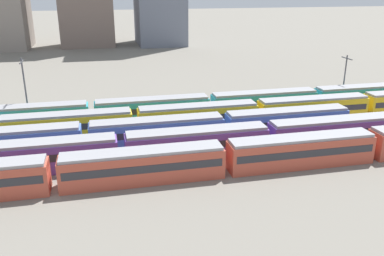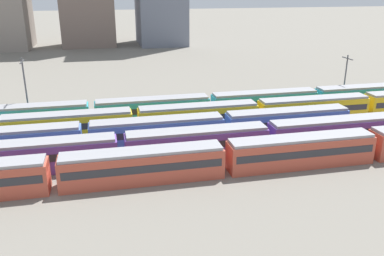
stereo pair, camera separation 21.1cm
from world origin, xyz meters
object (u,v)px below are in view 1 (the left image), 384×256
at_px(train_track_0, 225,158).
at_px(train_track_1, 197,143).
at_px(train_track_3, 257,112).
at_px(train_track_2, 157,132).
at_px(train_track_4, 264,102).
at_px(catenary_pole_3, 345,76).
at_px(catenary_pole_1, 25,88).

bearing_deg(train_track_0, train_track_1, 111.78).
height_order(train_track_1, train_track_3, same).
distance_m(train_track_1, train_track_2, 6.76).
bearing_deg(train_track_1, train_track_4, 45.54).
distance_m(train_track_3, train_track_4, 6.14).
height_order(train_track_1, train_track_4, same).
height_order(train_track_1, catenary_pole_3, catenary_pole_3).
distance_m(train_track_0, catenary_pole_3, 38.01).
bearing_deg(catenary_pole_3, train_track_0, -141.59).
bearing_deg(train_track_1, train_track_0, -68.22).
bearing_deg(train_track_1, catenary_pole_3, 30.00).
bearing_deg(train_track_3, catenary_pole_3, 21.94).
xyz_separation_m(train_track_1, train_track_4, (15.31, 15.60, 0.00)).
height_order(train_track_0, catenary_pole_1, catenary_pole_1).
height_order(train_track_3, catenary_pole_1, catenary_pole_1).
distance_m(train_track_0, train_track_2, 12.21).
height_order(train_track_0, train_track_2, same).
bearing_deg(catenary_pole_1, train_track_1, -39.09).
height_order(train_track_2, catenary_pole_3, catenary_pole_3).
xyz_separation_m(train_track_4, catenary_pole_3, (16.46, 2.74, 3.01)).
bearing_deg(train_track_0, catenary_pole_1, 136.33).
distance_m(train_track_0, catenary_pole_1, 34.35).
bearing_deg(catenary_pole_1, train_track_4, -4.19).
bearing_deg(catenary_pole_1, train_track_3, -12.96).
bearing_deg(train_track_4, catenary_pole_3, 9.46).
xyz_separation_m(train_track_1, catenary_pole_1, (-22.62, 18.38, 3.83)).
relative_size(catenary_pole_1, catenary_pole_3, 1.18).
bearing_deg(train_track_0, train_track_4, 57.54).
relative_size(train_track_2, train_track_4, 0.60).
bearing_deg(train_track_2, train_track_1, -50.28).
distance_m(catenary_pole_1, catenary_pole_3, 54.39).
xyz_separation_m(train_track_0, train_track_2, (-6.40, 10.40, -0.00)).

